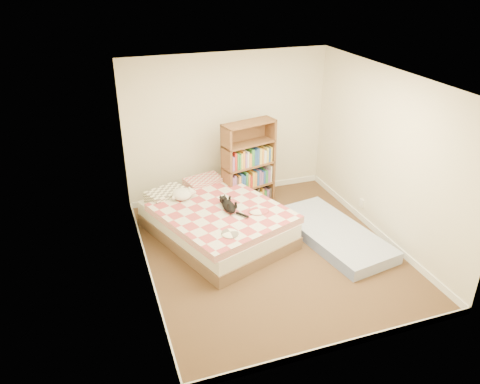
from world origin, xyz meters
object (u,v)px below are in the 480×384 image
object	(u,v)px
floor_mattress	(333,234)
white_dog	(183,194)
black_cat	(228,205)
bookshelf	(248,175)
bed	(215,220)

from	to	relation	value
floor_mattress	white_dog	xyz separation A→B (m)	(-2.05, 1.04, 0.51)
floor_mattress	black_cat	world-z (taller)	black_cat
floor_mattress	black_cat	xyz separation A→B (m)	(-1.49, 0.51, 0.50)
bookshelf	black_cat	world-z (taller)	bookshelf
floor_mattress	black_cat	size ratio (longest dim) A/B	3.07
bed	floor_mattress	distance (m)	1.79
bookshelf	black_cat	distance (m)	1.16
bookshelf	white_dog	xyz separation A→B (m)	(-1.21, -0.42, 0.05)
bookshelf	black_cat	xyz separation A→B (m)	(-0.65, -0.96, 0.03)
white_dog	black_cat	bearing A→B (deg)	-87.06
bed	white_dog	xyz separation A→B (m)	(-0.41, 0.35, 0.34)
floor_mattress	black_cat	distance (m)	1.65
bed	floor_mattress	world-z (taller)	bed
bookshelf	white_dog	world-z (taller)	bookshelf
bed	black_cat	distance (m)	0.40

